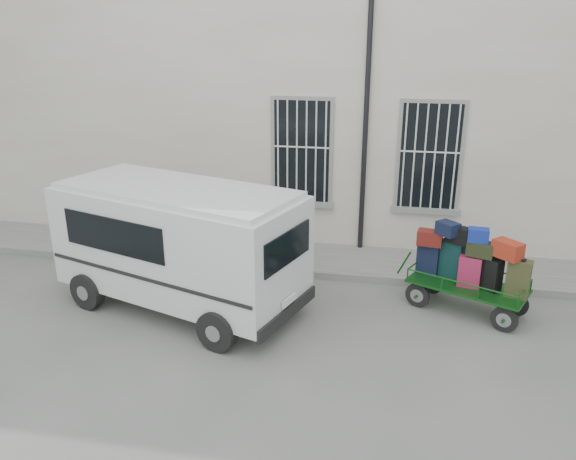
% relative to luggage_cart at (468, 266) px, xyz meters
% --- Properties ---
extents(ground, '(80.00, 80.00, 0.00)m').
position_rel_luggage_cart_xyz_m(ground, '(-2.97, -0.55, -0.85)').
color(ground, '#63635F').
rests_on(ground, ground).
extents(building, '(24.00, 5.15, 6.00)m').
position_rel_luggage_cart_xyz_m(building, '(-2.97, 4.94, 2.15)').
color(building, beige).
rests_on(building, ground).
extents(sidewalk, '(24.00, 1.70, 0.15)m').
position_rel_luggage_cart_xyz_m(sidewalk, '(-2.97, 1.65, -0.78)').
color(sidewalk, slate).
rests_on(sidewalk, ground).
extents(luggage_cart, '(2.32, 1.66, 1.60)m').
position_rel_luggage_cart_xyz_m(luggage_cart, '(0.00, 0.00, 0.00)').
color(luggage_cart, black).
rests_on(luggage_cart, ground).
extents(van, '(4.79, 3.16, 2.24)m').
position_rel_luggage_cart_xyz_m(van, '(-5.01, -0.79, 0.43)').
color(van, white).
rests_on(van, ground).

